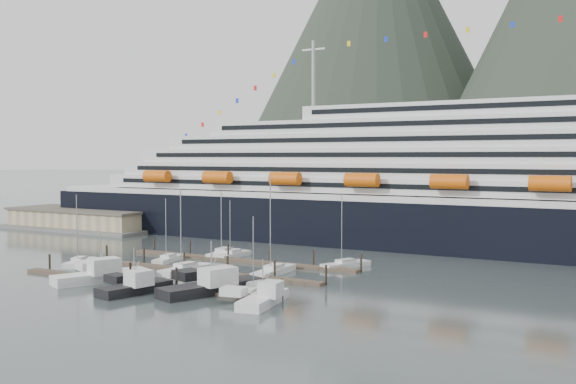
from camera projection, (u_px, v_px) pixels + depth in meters
name	position (u px, v px, depth m)	size (l,w,h in m)	color
ground	(208.00, 278.00, 106.96)	(1600.00, 1600.00, 0.00)	#434E4F
cruise_ship	(485.00, 192.00, 138.88)	(210.00, 30.40, 50.30)	black
warehouse	(85.00, 221.00, 179.09)	(46.00, 20.00, 5.80)	#595956
dock_near	(141.00, 283.00, 100.79)	(48.18, 2.28, 3.20)	#44362C
dock_mid	(195.00, 270.00, 112.04)	(48.18, 2.28, 3.20)	#44362C
dock_far	(239.00, 260.00, 123.29)	(48.18, 2.28, 3.20)	#44362C
sailboat_a	(80.00, 263.00, 119.12)	(5.52, 8.95, 13.05)	silver
sailboat_b	(168.00, 260.00, 123.22)	(4.29, 9.13, 12.03)	silver
sailboat_c	(185.00, 270.00, 111.33)	(3.54, 10.62, 14.45)	silver
sailboat_d	(274.00, 272.00, 109.97)	(3.58, 11.62, 16.78)	silver
sailboat_e	(233.00, 255.00, 128.68)	(2.52, 9.19, 11.36)	silver
sailboat_f	(224.00, 254.00, 129.75)	(4.16, 9.98, 13.69)	silver
sailboat_g	(346.00, 265.00, 116.82)	(6.07, 9.96, 13.42)	silver
sailboat_h	(256.00, 288.00, 96.59)	(3.58, 8.22, 11.14)	silver
trawler_a	(101.00, 275.00, 103.68)	(12.23, 14.96, 8.06)	silver
trawler_b	(134.00, 287.00, 94.79)	(8.77, 11.41, 7.10)	black
trawler_c	(211.00, 286.00, 94.92)	(12.66, 16.37, 8.17)	black
trawler_d	(262.00, 298.00, 87.50)	(8.47, 11.37, 6.50)	silver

